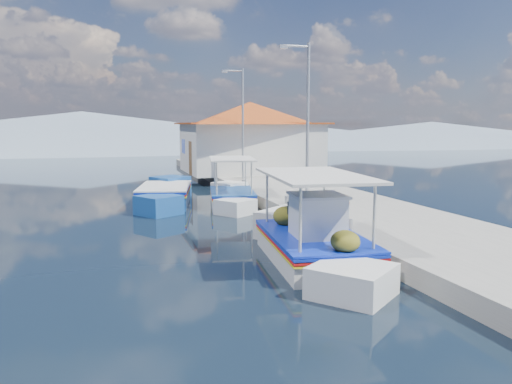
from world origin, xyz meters
name	(u,v)px	position (x,y,z in m)	size (l,w,h in m)	color
ground	(199,234)	(0.00, 0.00, 0.00)	(160.00, 160.00, 0.00)	black
quay	(299,194)	(5.90, 6.00, 0.25)	(5.00, 44.00, 0.50)	gray
bollards	(261,189)	(3.80, 5.25, 0.65)	(0.20, 17.20, 0.30)	#A5A8AD
main_caique	(312,242)	(2.18, -4.06, 0.48)	(2.77, 7.56, 2.51)	white
caique_green_canopy	(231,198)	(2.44, 5.24, 0.34)	(2.58, 6.00, 2.29)	white
caique_blue_hull	(164,197)	(-0.30, 6.41, 0.34)	(3.09, 6.90, 1.26)	#17488E
harbor_building	(250,136)	(6.20, 15.00, 2.78)	(10.49, 10.49, 4.40)	white
lamp_post_near	(305,115)	(4.51, 2.00, 3.85)	(1.21, 0.14, 6.00)	#A5A8AD
lamp_post_far	(241,118)	(4.51, 11.00, 3.85)	(1.21, 0.14, 6.00)	#A5A8AD
mountain_ridge	(169,135)	(6.54, 56.00, 2.04)	(171.40, 96.00, 5.50)	gray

